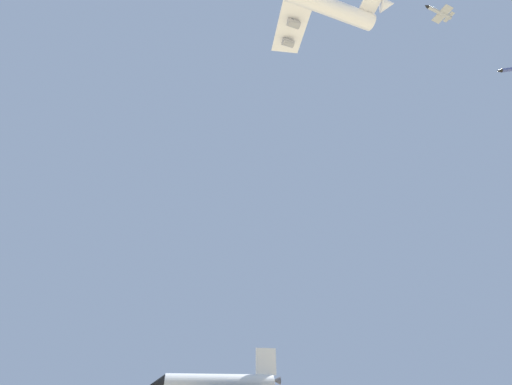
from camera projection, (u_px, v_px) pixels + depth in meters
name	position (u px, v px, depth m)	size (l,w,h in m)	color
space_shuttle	(218.00, 385.00, 103.08)	(38.62, 24.83, 15.80)	white
chase_jet_lead	(439.00, 12.00, 151.04)	(15.30, 8.56, 4.00)	#999EA3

